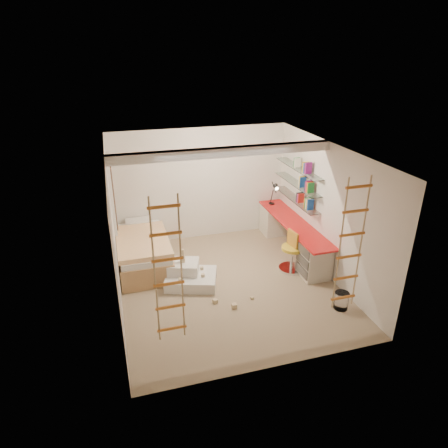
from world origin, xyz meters
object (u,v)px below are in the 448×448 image
object	(u,v)px
desk	(292,236)
play_platform	(189,276)
swivel_chair	(292,256)
bed	(143,251)

from	to	relation	value
desk	play_platform	size ratio (longest dim) A/B	2.48
desk	swivel_chair	size ratio (longest dim) A/B	3.27
play_platform	desk	bearing A→B (deg)	13.82
bed	play_platform	world-z (taller)	bed
desk	bed	world-z (taller)	desk
bed	play_platform	xyz separation A→B (m)	(0.77, -0.96, -0.16)
bed	swivel_chair	size ratio (longest dim) A/B	2.34
desk	play_platform	bearing A→B (deg)	-166.18
desk	swivel_chair	distance (m)	0.75
bed	swivel_chair	distance (m)	3.06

